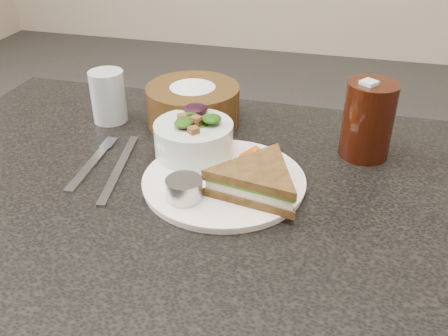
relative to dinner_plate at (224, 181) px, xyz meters
name	(u,v)px	position (x,y,z in m)	size (l,w,h in m)	color
dinner_plate	(224,181)	(0.00, 0.00, 0.00)	(0.25, 0.25, 0.01)	white
sandwich	(258,181)	(0.06, -0.03, 0.03)	(0.17, 0.17, 0.04)	brown
salad_bowl	(194,133)	(-0.07, 0.06, 0.04)	(0.13, 0.13, 0.08)	silver
dressing_ramekin	(184,189)	(-0.04, -0.07, 0.02)	(0.05, 0.05, 0.03)	#A4A7AC
orange_wedge	(255,152)	(0.03, 0.07, 0.02)	(0.06, 0.06, 0.03)	#E75C02
fork	(90,166)	(-0.23, -0.01, 0.00)	(0.02, 0.16, 0.00)	#9FA3AD
knife	(119,168)	(-0.18, 0.00, 0.00)	(0.01, 0.22, 0.00)	#939699
bread_basket	(193,99)	(-0.11, 0.20, 0.05)	(0.18, 0.18, 0.10)	#4F3716
cola_glass	(369,117)	(0.21, 0.15, 0.07)	(0.08, 0.08, 0.14)	black
water_glass	(108,97)	(-0.28, 0.17, 0.04)	(0.07, 0.07, 0.10)	#A7B2BC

